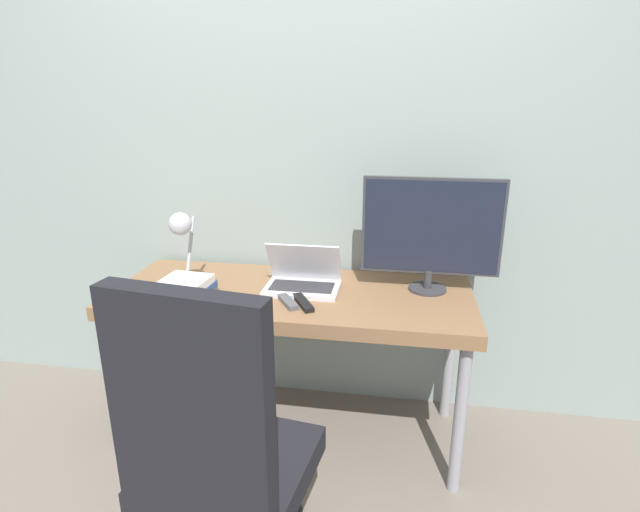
% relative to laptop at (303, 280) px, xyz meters
% --- Properties ---
extents(ground_plane, '(12.00, 12.00, 0.00)m').
position_rel_laptop_xyz_m(ground_plane, '(-0.04, -0.35, -0.78)').
color(ground_plane, '#70665B').
extents(wall_back, '(8.00, 0.05, 2.60)m').
position_rel_laptop_xyz_m(wall_back, '(-0.04, 0.35, 0.52)').
color(wall_back, gray).
rests_on(wall_back, ground_plane).
extents(desk, '(1.58, 0.63, 0.74)m').
position_rel_laptop_xyz_m(desk, '(-0.04, -0.03, -0.11)').
color(desk, brown).
rests_on(desk, ground_plane).
extents(laptop, '(0.33, 0.22, 0.21)m').
position_rel_laptop_xyz_m(laptop, '(0.00, 0.00, 0.00)').
color(laptop, silver).
rests_on(laptop, desk).
extents(monitor, '(0.59, 0.17, 0.50)m').
position_rel_laptop_xyz_m(monitor, '(0.55, 0.08, 0.23)').
color(monitor, '#333338').
rests_on(monitor, desk).
extents(desk_lamp, '(0.13, 0.25, 0.36)m').
position_rel_laptop_xyz_m(desk_lamp, '(-0.50, -0.09, 0.20)').
color(desk_lamp, '#4C4C51').
rests_on(desk_lamp, desk).
extents(office_chair, '(0.65, 0.65, 1.13)m').
position_rel_laptop_xyz_m(office_chair, '(-0.08, -0.91, -0.19)').
color(office_chair, black).
rests_on(office_chair, ground_plane).
extents(book_stack, '(0.24, 0.21, 0.09)m').
position_rel_laptop_xyz_m(book_stack, '(-0.47, -0.19, 0.00)').
color(book_stack, '#753384').
rests_on(book_stack, desk).
extents(tv_remote, '(0.12, 0.17, 0.02)m').
position_rel_laptop_xyz_m(tv_remote, '(0.04, -0.17, -0.03)').
color(tv_remote, black).
rests_on(tv_remote, desk).
extents(media_remote, '(0.11, 0.15, 0.02)m').
position_rel_laptop_xyz_m(media_remote, '(-0.03, -0.18, -0.03)').
color(media_remote, '#4C4C51').
rests_on(media_remote, desk).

